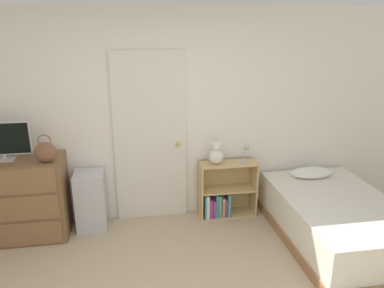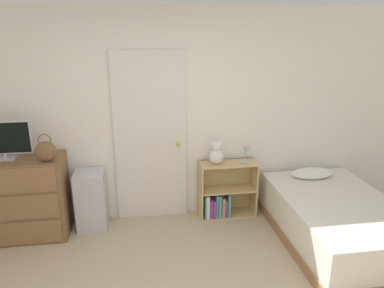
% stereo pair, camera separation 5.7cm
% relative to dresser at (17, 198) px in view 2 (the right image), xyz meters
% --- Properties ---
extents(wall_back, '(10.00, 0.06, 2.55)m').
position_rel_dresser_xyz_m(wall_back, '(1.63, 0.30, 0.80)').
color(wall_back, white).
rests_on(wall_back, ground_plane).
extents(door_closed, '(0.86, 0.09, 2.06)m').
position_rel_dresser_xyz_m(door_closed, '(1.53, 0.25, 0.56)').
color(door_closed, silver).
rests_on(door_closed, ground_plane).
extents(dresser, '(1.09, 0.51, 0.94)m').
position_rel_dresser_xyz_m(dresser, '(0.00, 0.00, 0.00)').
color(dresser, brown).
rests_on(dresser, ground_plane).
extents(tv, '(0.59, 0.16, 0.42)m').
position_rel_dresser_xyz_m(tv, '(-0.05, 0.01, 0.69)').
color(tv, '#B7B7BC').
rests_on(tv, dresser).
extents(handbag, '(0.23, 0.14, 0.31)m').
position_rel_dresser_xyz_m(handbag, '(0.41, -0.14, 0.59)').
color(handbag, brown).
rests_on(handbag, dresser).
extents(storage_bin, '(0.34, 0.34, 0.70)m').
position_rel_dresser_xyz_m(storage_bin, '(0.80, 0.08, -0.12)').
color(storage_bin, silver).
rests_on(storage_bin, ground_plane).
extents(bookshelf, '(0.71, 0.28, 0.71)m').
position_rel_dresser_xyz_m(bookshelf, '(2.40, 0.12, -0.20)').
color(bookshelf, tan).
rests_on(bookshelf, ground_plane).
extents(teddy_bear, '(0.18, 0.18, 0.28)m').
position_rel_dresser_xyz_m(teddy_bear, '(2.31, 0.11, 0.36)').
color(teddy_bear, silver).
rests_on(teddy_bear, bookshelf).
extents(desk_lamp, '(0.10, 0.10, 0.25)m').
position_rel_dresser_xyz_m(desk_lamp, '(2.68, 0.08, 0.41)').
color(desk_lamp, '#B2B2B7').
rests_on(desk_lamp, bookshelf).
extents(bed, '(1.19, 1.87, 0.62)m').
position_rel_dresser_xyz_m(bed, '(3.52, -0.67, -0.22)').
color(bed, '#996B47').
rests_on(bed, ground_plane).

